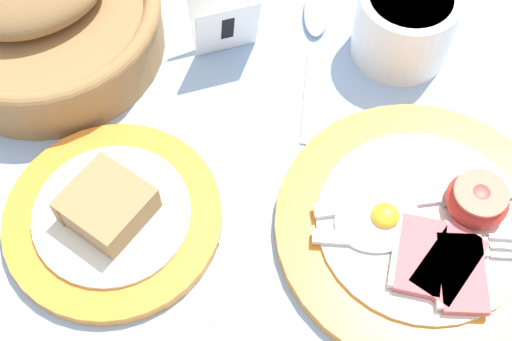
% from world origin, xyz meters
% --- Properties ---
extents(ground_plane, '(3.00, 3.00, 0.00)m').
position_xyz_m(ground_plane, '(0.00, 0.00, 0.00)').
color(ground_plane, '#93B2DB').
extents(breakfast_plate, '(0.24, 0.24, 0.04)m').
position_xyz_m(breakfast_plate, '(0.12, 0.03, 0.01)').
color(breakfast_plate, orange).
rests_on(breakfast_plate, ground_plane).
extents(bread_plate, '(0.18, 0.18, 0.04)m').
position_xyz_m(bread_plate, '(-0.13, 0.09, 0.01)').
color(bread_plate, orange).
rests_on(bread_plate, ground_plane).
extents(sugar_cup, '(0.09, 0.09, 0.07)m').
position_xyz_m(sugar_cup, '(0.16, 0.22, 0.04)').
color(sugar_cup, white).
rests_on(sugar_cup, ground_plane).
extents(bread_basket, '(0.22, 0.22, 0.09)m').
position_xyz_m(bread_basket, '(-0.17, 0.29, 0.04)').
color(bread_basket, olive).
rests_on(bread_basket, ground_plane).
extents(number_card, '(0.06, 0.05, 0.07)m').
position_xyz_m(number_card, '(-0.01, 0.26, 0.04)').
color(number_card, white).
rests_on(number_card, ground_plane).
extents(teaspoon_near_cup, '(0.08, 0.19, 0.01)m').
position_xyz_m(teaspoon_near_cup, '(0.08, 0.26, 0.01)').
color(teaspoon_near_cup, silver).
rests_on(teaspoon_near_cup, ground_plane).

